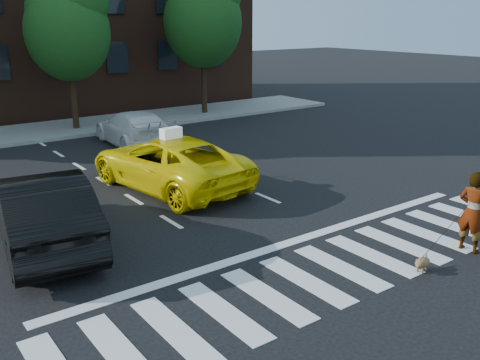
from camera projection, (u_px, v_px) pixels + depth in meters
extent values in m
plane|color=black|center=(341.00, 267.00, 11.25)|extent=(120.00, 120.00, 0.00)
cube|color=silver|center=(341.00, 267.00, 11.25)|extent=(13.00, 2.40, 0.01)
cube|color=silver|center=(290.00, 242.00, 12.48)|extent=(12.00, 0.30, 0.01)
cube|color=slate|center=(62.00, 129.00, 24.71)|extent=(30.00, 4.00, 0.15)
cylinder|color=black|center=(73.00, 92.00, 24.11)|extent=(0.28, 0.28, 3.55)
ellipsoid|color=#0F3911|center=(68.00, 32.00, 23.34)|extent=(3.69, 3.69, 4.25)
sphere|color=#0F3911|center=(76.00, 1.00, 23.04)|extent=(2.84, 2.84, 2.84)
sphere|color=#0F3911|center=(56.00, 10.00, 23.06)|extent=(2.56, 2.56, 2.56)
cylinder|color=black|center=(204.00, 79.00, 28.03)|extent=(0.28, 0.28, 3.85)
ellipsoid|color=#0F3911|center=(203.00, 22.00, 27.19)|extent=(4.00, 4.00, 4.60)
sphere|color=#0F3911|center=(194.00, 2.00, 26.89)|extent=(2.77, 2.77, 2.77)
imported|color=yellow|center=(169.00, 162.00, 16.30)|extent=(3.38, 6.01, 1.58)
imported|color=black|center=(42.00, 210.00, 12.13)|extent=(2.53, 5.42, 1.72)
imported|color=silver|center=(134.00, 128.00, 21.70)|extent=(2.37, 5.04, 1.42)
imported|color=#999999|center=(473.00, 212.00, 11.80)|extent=(0.50, 0.71, 1.85)
ellipsoid|color=olive|center=(422.00, 263.00, 11.05)|extent=(0.46, 0.33, 0.23)
sphere|color=olive|center=(420.00, 263.00, 10.88)|extent=(0.22, 0.22, 0.17)
sphere|color=olive|center=(418.00, 266.00, 10.83)|extent=(0.10, 0.10, 0.08)
cylinder|color=olive|center=(426.00, 257.00, 11.19)|extent=(0.13, 0.07, 0.10)
sphere|color=olive|center=(417.00, 261.00, 10.90)|extent=(0.08, 0.08, 0.06)
sphere|color=olive|center=(423.00, 262.00, 10.83)|extent=(0.08, 0.08, 0.06)
cylinder|color=olive|center=(422.00, 271.00, 10.97)|extent=(0.06, 0.06, 0.11)
cylinder|color=olive|center=(418.00, 270.00, 11.03)|extent=(0.06, 0.06, 0.11)
cylinder|color=olive|center=(426.00, 267.00, 11.16)|extent=(0.06, 0.06, 0.11)
cylinder|color=olive|center=(421.00, 265.00, 11.21)|extent=(0.06, 0.06, 0.11)
cube|color=white|center=(171.00, 133.00, 15.87)|extent=(0.68, 0.37, 0.32)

